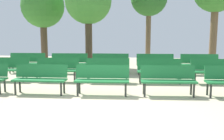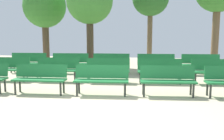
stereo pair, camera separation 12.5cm
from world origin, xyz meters
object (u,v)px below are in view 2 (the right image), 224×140
(bench_r1_c1, at_px, (58,68))
(bench_r0_c3, at_px, (168,79))
(bench_r2_c1, at_px, (70,62))
(tree_0, at_px, (90,2))
(bench_r1_c0, at_px, (8,67))
(tree_2, at_px, (45,7))
(bench_r2_c0, at_px, (28,61))
(bench_r2_c4, at_px, (201,63))
(bench_r2_c3, at_px, (156,63))
(bench_r1_c4, at_px, (215,70))
(bench_r0_c1, at_px, (40,77))
(bench_r2_c2, at_px, (111,62))
(bench_r0_c2, at_px, (102,78))
(bench_r1_c3, at_px, (160,69))
(bench_r1_c2, at_px, (108,69))

(bench_r1_c1, bearing_deg, bench_r0_c3, -26.19)
(bench_r2_c1, bearing_deg, tree_0, 76.69)
(bench_r1_c0, height_order, tree_2, tree_2)
(bench_r1_c0, bearing_deg, bench_r2_c0, 90.40)
(bench_r2_c4, height_order, tree_0, tree_0)
(bench_r2_c3, bearing_deg, tree_0, 143.60)
(bench_r1_c1, height_order, bench_r1_c4, same)
(bench_r0_c1, bearing_deg, bench_r2_c3, 46.23)
(bench_r2_c3, distance_m, tree_2, 7.52)
(bench_r1_c4, distance_m, bench_r2_c0, 7.83)
(bench_r1_c4, bearing_deg, bench_r1_c1, -179.61)
(bench_r2_c0, distance_m, tree_0, 4.40)
(bench_r2_c2, bearing_deg, bench_r0_c1, -115.59)
(bench_r0_c2, distance_m, bench_r1_c3, 2.66)
(bench_r0_c2, bearing_deg, bench_r2_c2, 89.99)
(bench_r2_c4, xyz_separation_m, tree_2, (-8.18, 2.97, 2.67))
(bench_r1_c3, height_order, bench_r2_c3, same)
(bench_r1_c3, height_order, bench_r2_c2, same)
(bench_r0_c2, bearing_deg, bench_r0_c1, 178.96)
(bench_r0_c1, height_order, bench_r2_c1, same)
(bench_r2_c1, relative_size, bench_r2_c2, 1.01)
(bench_r1_c3, relative_size, bench_r2_c2, 1.01)
(bench_r0_c2, bearing_deg, bench_r1_c2, 89.30)
(bench_r2_c4, distance_m, tree_0, 6.32)
(bench_r0_c3, height_order, tree_2, tree_2)
(bench_r1_c4, relative_size, bench_r2_c2, 1.00)
(bench_r1_c0, relative_size, bench_r1_c1, 1.00)
(bench_r0_c3, distance_m, bench_r2_c2, 4.22)
(bench_r1_c0, bearing_deg, bench_r1_c4, 0.87)
(bench_r0_c3, relative_size, bench_r2_c4, 1.01)
(bench_r0_c1, distance_m, bench_r2_c3, 5.31)
(bench_r0_c3, height_order, bench_r1_c2, same)
(bench_r1_c3, height_order, tree_0, tree_0)
(bench_r1_c0, bearing_deg, bench_r2_c3, 18.79)
(bench_r2_c3, bearing_deg, tree_2, 148.82)
(bench_r0_c3, height_order, tree_0, tree_0)
(bench_r1_c2, distance_m, bench_r1_c4, 3.82)
(bench_r1_c4, height_order, bench_r2_c1, same)
(bench_r1_c1, xyz_separation_m, bench_r2_c2, (1.71, 1.97, 0.00))
(bench_r2_c0, xyz_separation_m, bench_r2_c2, (3.73, 0.26, 0.00))
(bench_r2_c1, distance_m, bench_r2_c2, 1.82)
(bench_r1_c4, distance_m, bench_r2_c1, 5.97)
(bench_r1_c0, relative_size, bench_r2_c3, 0.99)
(bench_r0_c3, bearing_deg, bench_r1_c4, 43.20)
(bench_r1_c4, xyz_separation_m, bench_r2_c2, (-3.99, 1.58, 0.00))
(bench_r1_c2, bearing_deg, tree_2, 126.82)
(bench_r1_c1, bearing_deg, tree_2, 112.43)
(bench_r2_c3, relative_size, tree_2, 0.37)
(bench_r0_c2, xyz_separation_m, bench_r2_c3, (1.63, 3.87, 0.00))
(bench_r1_c1, bearing_deg, bench_r2_c0, 135.55)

